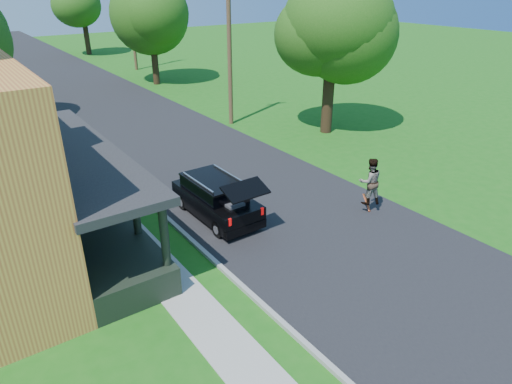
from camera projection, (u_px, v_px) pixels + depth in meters
ground at (348, 249)px, 15.10m from camera, size 140.00×140.00×0.00m
street at (127, 114)px, 29.89m from camera, size 8.00×120.00×0.02m
curb at (63, 125)px, 27.78m from camera, size 0.15×120.00×0.12m
sidewalk at (36, 129)px, 26.98m from camera, size 1.30×120.00×0.03m
front_walk at (2, 258)px, 14.59m from camera, size 6.50×1.20×0.03m
black_suv at (216, 198)px, 16.82m from camera, size 1.70×4.32×2.01m
skateboarder at (370, 181)px, 16.97m from camera, size 1.07×0.96×1.81m
skateboard at (367, 203)px, 17.51m from camera, size 0.23×0.52×0.65m
tree_right_near at (331, 29)px, 24.14m from camera, size 7.56×7.24×8.91m
tree_right_mid at (149, 4)px, 35.75m from camera, size 6.80×6.64×9.56m
utility_pole_near at (229, 42)px, 26.02m from camera, size 1.63×0.28×9.34m
utility_pole_far at (130, 12)px, 42.20m from camera, size 1.81×0.31×10.19m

